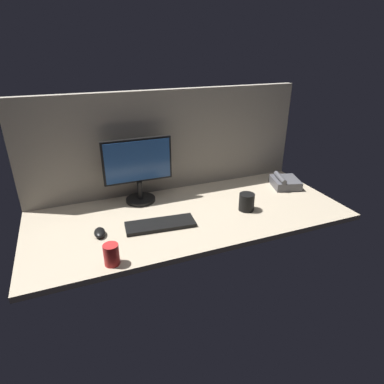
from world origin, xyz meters
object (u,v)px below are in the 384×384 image
at_px(mug_black_travel, 247,202).
at_px(desk_phone, 285,182).
at_px(monitor, 138,168).
at_px(mug_red_plastic, 111,255).
at_px(mouse, 100,233).
at_px(keyboard, 160,224).

xyz_separation_m(mug_black_travel, desk_phone, (0.42, 0.20, -0.02)).
relative_size(monitor, mug_red_plastic, 4.18).
bearing_deg(mug_red_plastic, mug_black_travel, 15.74).
height_order(monitor, mouse, monitor).
height_order(monitor, mug_black_travel, monitor).
xyz_separation_m(keyboard, mug_red_plastic, (-0.29, -0.24, 0.04)).
height_order(keyboard, desk_phone, desk_phone).
relative_size(mug_black_travel, desk_phone, 0.44).
distance_m(keyboard, desk_phone, 0.96).
bearing_deg(monitor, mug_black_travel, -32.85).
height_order(mug_black_travel, desk_phone, mug_black_travel).
bearing_deg(monitor, desk_phone, -9.02).
xyz_separation_m(monitor, keyboard, (0.03, -0.35, -0.21)).
distance_m(monitor, mug_red_plastic, 0.66).
distance_m(mug_red_plastic, mug_black_travel, 0.85).
bearing_deg(mug_red_plastic, keyboard, 38.91).
distance_m(mouse, mug_red_plastic, 0.26).
relative_size(mouse, mug_black_travel, 0.94).
bearing_deg(mouse, mug_black_travel, 2.49).
bearing_deg(monitor, keyboard, -85.80).
height_order(monitor, keyboard, monitor).
bearing_deg(mouse, monitor, 52.85).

